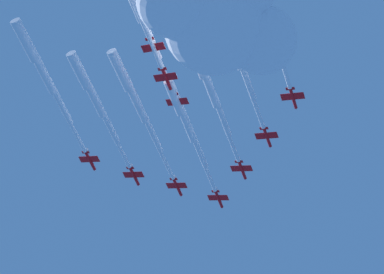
% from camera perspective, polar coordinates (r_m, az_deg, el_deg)
% --- Properties ---
extents(jet_lead, '(51.04, 37.20, 4.52)m').
position_cam_1_polar(jet_lead, '(239.94, -0.38, 1.00)').
color(jet_lead, red).
extents(jet_port_inner, '(56.24, 39.85, 4.53)m').
position_cam_1_polar(jet_port_inner, '(234.61, -4.68, 2.92)').
color(jet_port_inner, red).
extents(jet_starboard_inner, '(52.07, 37.55, 4.54)m').
position_cam_1_polar(jet_starboard_inner, '(230.69, 1.55, 4.05)').
color(jet_starboard_inner, red).
extents(jet_port_mid, '(50.31, 36.20, 4.52)m').
position_cam_1_polar(jet_port_mid, '(233.30, -8.17, 3.16)').
color(jet_port_mid, red).
extents(jet_starboard_mid, '(52.96, 37.25, 4.48)m').
position_cam_1_polar(jet_starboard_mid, '(223.26, 3.59, 7.34)').
color(jet_starboard_mid, red).
extents(jet_port_outer, '(53.77, 39.54, 4.51)m').
position_cam_1_polar(jet_port_outer, '(231.94, -12.37, 5.24)').
color(jet_port_outer, red).
extents(cloud_puff, '(53.14, 40.17, 33.95)m').
position_cam_1_polar(cloud_puff, '(211.38, 2.21, 10.08)').
color(cloud_puff, white).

